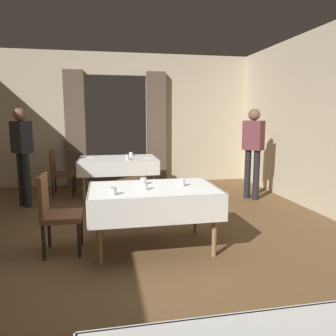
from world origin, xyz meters
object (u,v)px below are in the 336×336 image
plate_far_c (149,157)px  plate_far_d (92,157)px  glass_far_b (127,157)px  person_diner_standing_aside (253,146)px  glass_mid_a (113,191)px  glass_mid_d (182,182)px  dining_table_mid (153,195)px  glass_mid_b (145,186)px  glass_mid_c (144,181)px  dining_table_far (118,162)px  person_waiter_by_doorway (22,149)px  glass_far_a (131,154)px  chair_far_left (59,170)px  chair_mid_left (55,210)px

plate_far_c → plate_far_d: size_ratio=0.83×
glass_far_b → person_diner_standing_aside: (2.34, -0.53, 0.22)m
glass_mid_a → glass_mid_d: size_ratio=0.86×
glass_far_b → dining_table_mid: bearing=-87.1°
glass_mid_a → glass_mid_b: size_ratio=0.94×
glass_mid_c → glass_mid_d: (0.44, -0.20, 0.01)m
dining_table_far → glass_mid_b: size_ratio=17.80×
dining_table_mid → person_waiter_by_doorway: size_ratio=0.88×
glass_far_b → person_waiter_by_doorway: 1.86m
glass_mid_a → glass_mid_c: (0.39, 0.49, 0.00)m
person_waiter_by_doorway → glass_far_a: bearing=23.3°
plate_far_d → person_waiter_by_doorway: person_waiter_by_doorway is taller
chair_far_left → person_diner_standing_aside: 3.83m
dining_table_mid → glass_far_a: glass_far_a is taller
glass_far_a → chair_far_left: bearing=-174.4°
glass_far_a → person_waiter_by_doorway: size_ratio=0.05×
glass_mid_b → dining_table_far: bearing=93.4°
dining_table_far → plate_far_c: size_ratio=8.64×
glass_far_b → plate_far_d: 0.92m
plate_far_d → person_diner_standing_aside: 3.24m
plate_far_c → person_waiter_by_doorway: size_ratio=0.10×
glass_mid_b → plate_far_c: 2.93m
chair_mid_left → glass_mid_a: bearing=-28.8°
glass_far_a → glass_far_b: 0.60m
chair_mid_left → glass_far_b: (1.01, 2.45, 0.29)m
plate_far_c → glass_mid_b: bearing=-98.5°
glass_far_b → person_waiter_by_doorway: bearing=-172.3°
glass_mid_d → glass_far_b: size_ratio=0.92×
person_waiter_by_doorway → glass_mid_c: bearing=-48.1°
person_waiter_by_doorway → person_diner_standing_aside: size_ratio=1.00×
plate_far_c → person_diner_standing_aside: 2.06m
dining_table_far → glass_mid_b: 2.99m
person_waiter_by_doorway → person_diner_standing_aside: bearing=-3.8°
glass_mid_b → person_diner_standing_aside: person_diner_standing_aside is taller
dining_table_mid → glass_mid_b: glass_mid_b is taller
glass_mid_b → glass_far_b: glass_far_b is taller
person_diner_standing_aside → dining_table_mid: bearing=-137.9°
glass_mid_d → person_waiter_by_doorway: person_waiter_by_doorway is taller
glass_mid_a → glass_far_b: glass_far_b is taller
plate_far_d → glass_mid_c: bearing=-76.2°
glass_mid_a → person_waiter_by_doorway: person_waiter_by_doorway is taller
plate_far_d → person_waiter_by_doorway: 1.45m
glass_mid_c → glass_mid_d: bearing=-24.5°
glass_far_b → plate_far_c: 0.51m
dining_table_far → glass_mid_a: size_ratio=18.87×
glass_mid_b → person_waiter_by_doorway: bearing=127.5°
chair_mid_left → glass_mid_b: size_ratio=10.63×
dining_table_far → plate_far_c: plate_far_c is taller
chair_mid_left → plate_far_c: bearing=61.7°
glass_mid_b → person_diner_standing_aside: (2.33, 2.12, 0.23)m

